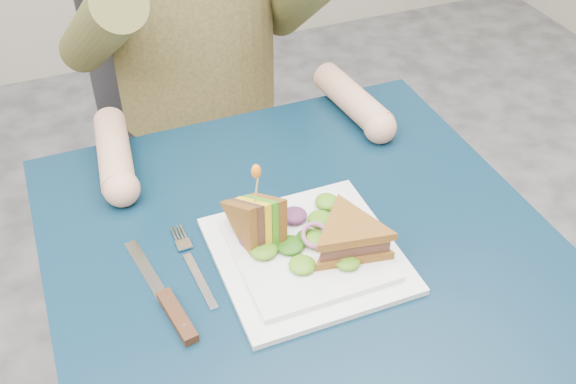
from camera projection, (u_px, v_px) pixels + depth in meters
name	position (u px, v px, depth m)	size (l,w,h in m)	color
table	(304.00, 282.00, 1.06)	(0.75, 0.75, 0.73)	black
chair	(192.00, 115.00, 1.62)	(0.42, 0.40, 0.93)	#47474C
plate	(307.00, 253.00, 0.99)	(0.26, 0.26, 0.02)	white
sandwich_flat	(350.00, 237.00, 0.96)	(0.15, 0.15, 0.05)	brown
sandwich_upright	(258.00, 221.00, 0.97)	(0.08, 0.13, 0.13)	brown
fork	(194.00, 267.00, 0.97)	(0.02, 0.18, 0.01)	silver
knife	(171.00, 307.00, 0.91)	(0.06, 0.22, 0.02)	silver
toothpick	(257.00, 187.00, 0.93)	(0.00, 0.00, 0.06)	tan
toothpick_frill	(256.00, 171.00, 0.91)	(0.01, 0.01, 0.02)	orange
lettuce_spill	(308.00, 237.00, 0.98)	(0.15, 0.13, 0.02)	#337A14
onion_ring	(315.00, 235.00, 0.98)	(0.04, 0.04, 0.01)	#9E4C7A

